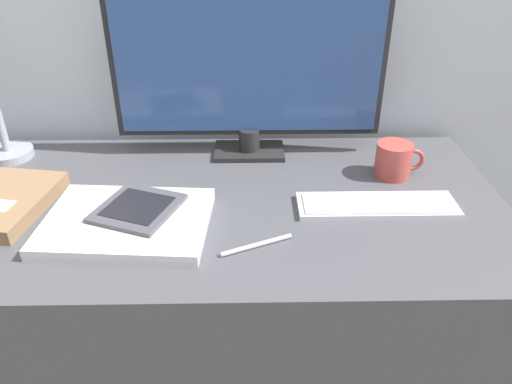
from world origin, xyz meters
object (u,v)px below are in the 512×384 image
at_px(ereader, 138,208).
at_px(monitor, 249,71).
at_px(coffee_mug, 394,160).
at_px(laptop, 127,222).
at_px(keyboard, 377,205).
at_px(pen, 257,245).

bearing_deg(ereader, monitor, 53.94).
relative_size(monitor, coffee_mug, 5.68).
bearing_deg(laptop, keyboard, 6.97).
height_order(ereader, coffee_mug, coffee_mug).
bearing_deg(laptop, coffee_mug, 19.57).
relative_size(keyboard, pen, 2.47).
height_order(keyboard, laptop, laptop).
relative_size(laptop, coffee_mug, 2.93).
relative_size(monitor, keyboard, 1.94).
bearing_deg(laptop, monitor, 53.86).
height_order(monitor, ereader, monitor).
distance_m(keyboard, pen, 0.29).
bearing_deg(monitor, pen, -88.44).
distance_m(laptop, ereader, 0.03).
distance_m(laptop, coffee_mug, 0.61).
distance_m(monitor, laptop, 0.46).
height_order(laptop, pen, laptop).
xyz_separation_m(monitor, coffee_mug, (0.33, -0.13, -0.17)).
bearing_deg(monitor, laptop, -126.14).
height_order(coffee_mug, pen, coffee_mug).
height_order(laptop, coffee_mug, coffee_mug).
distance_m(monitor, coffee_mug, 0.40).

